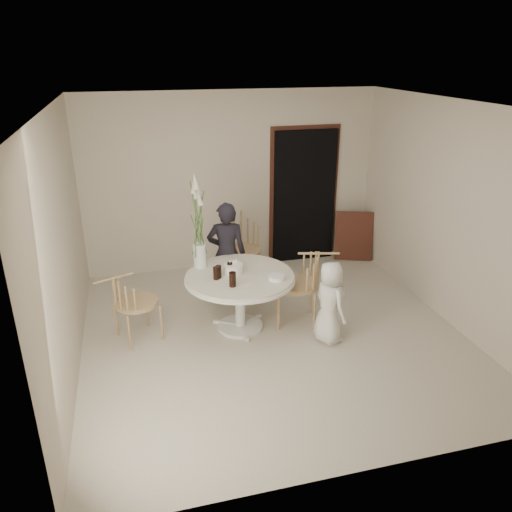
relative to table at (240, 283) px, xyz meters
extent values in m
plane|color=beige|center=(0.35, -0.25, -0.62)|extent=(4.50, 4.50, 0.00)
plane|color=silver|center=(0.35, -0.25, 2.08)|extent=(4.50, 4.50, 0.00)
plane|color=beige|center=(0.35, 2.00, 0.73)|extent=(4.50, 0.00, 4.50)
plane|color=beige|center=(0.35, -2.50, 0.73)|extent=(4.50, 0.00, 4.50)
plane|color=beige|center=(-1.90, -0.25, 0.73)|extent=(0.00, 4.50, 4.50)
plane|color=beige|center=(2.60, -0.25, 0.73)|extent=(0.00, 4.50, 4.50)
cube|color=black|center=(1.50, 1.94, 0.43)|extent=(1.00, 0.10, 2.10)
cube|color=#4E281A|center=(1.50, 1.98, 0.49)|extent=(1.12, 0.03, 2.22)
cylinder|color=white|center=(0.00, 0.00, -0.60)|extent=(0.56, 0.56, 0.04)
cylinder|color=white|center=(0.00, 0.00, -0.27)|extent=(0.12, 0.12, 0.65)
cylinder|color=white|center=(0.00, 0.00, 0.07)|extent=(1.33, 1.33, 0.03)
cylinder|color=white|center=(0.00, 0.00, 0.09)|extent=(1.30, 1.30, 0.04)
cube|color=#4E281A|center=(2.30, 1.70, -0.22)|extent=(0.63, 0.37, 0.80)
cylinder|color=tan|center=(0.01, 1.04, -0.36)|extent=(0.03, 0.03, 0.51)
cylinder|color=tan|center=(0.45, 0.93, -0.36)|extent=(0.03, 0.03, 0.51)
cylinder|color=tan|center=(0.12, 1.48, -0.36)|extent=(0.03, 0.03, 0.51)
cylinder|color=tan|center=(0.56, 1.37, -0.36)|extent=(0.03, 0.03, 0.51)
cylinder|color=tan|center=(0.29, 1.20, -0.08)|extent=(0.57, 0.57, 0.06)
cylinder|color=tan|center=(0.56, 0.26, -0.37)|extent=(0.03, 0.03, 0.49)
cylinder|color=tan|center=(0.45, -0.16, -0.37)|extent=(0.03, 0.03, 0.49)
cylinder|color=tan|center=(0.98, 0.15, -0.37)|extent=(0.03, 0.03, 0.49)
cylinder|color=tan|center=(0.87, -0.27, -0.37)|extent=(0.03, 0.03, 0.49)
cylinder|color=tan|center=(0.71, -0.01, -0.10)|extent=(0.55, 0.55, 0.05)
cylinder|color=tan|center=(-0.97, -0.03, -0.39)|extent=(0.03, 0.03, 0.45)
cylinder|color=tan|center=(-1.12, 0.35, -0.39)|extent=(0.03, 0.03, 0.45)
cylinder|color=tan|center=(-1.34, -0.17, -0.39)|extent=(0.03, 0.03, 0.45)
cylinder|color=tan|center=(-1.49, 0.20, -0.39)|extent=(0.03, 0.03, 0.45)
cylinder|color=tan|center=(-1.23, 0.09, -0.14)|extent=(0.50, 0.50, 0.05)
imported|color=black|center=(-0.01, 0.73, 0.09)|extent=(0.58, 0.44, 1.42)
imported|color=white|center=(0.94, -0.55, -0.11)|extent=(0.42, 0.55, 1.01)
cylinder|color=white|center=(-0.06, 0.07, 0.17)|extent=(0.23, 0.23, 0.11)
cylinder|color=#FFE8A1|center=(-0.06, 0.07, 0.25)|extent=(0.01, 0.01, 0.05)
cylinder|color=#FFE8A1|center=(-0.02, 0.10, 0.25)|extent=(0.01, 0.01, 0.05)
cylinder|color=#FFE8A1|center=(-0.10, 0.09, 0.25)|extent=(0.01, 0.01, 0.05)
cylinder|color=black|center=(-0.30, -0.06, 0.19)|extent=(0.08, 0.08, 0.15)
cylinder|color=black|center=(-0.15, -0.29, 0.20)|extent=(0.09, 0.09, 0.17)
cylinder|color=black|center=(-0.26, -0.02, 0.19)|extent=(0.07, 0.07, 0.15)
cylinder|color=black|center=(-0.10, 0.08, 0.18)|extent=(0.08, 0.08, 0.14)
cylinder|color=white|center=(0.38, -0.24, 0.14)|extent=(0.25, 0.25, 0.05)
cylinder|color=white|center=(-0.42, 0.35, 0.26)|extent=(0.16, 0.16, 0.30)
cylinder|color=#40662B|center=(-0.39, 0.36, 0.64)|extent=(0.01, 0.01, 0.75)
cone|color=beige|center=(-0.39, 0.36, 1.01)|extent=(0.07, 0.07, 0.19)
cylinder|color=#40662B|center=(-0.42, 0.39, 0.67)|extent=(0.01, 0.01, 0.81)
cone|color=beige|center=(-0.42, 0.39, 1.08)|extent=(0.07, 0.07, 0.19)
cylinder|color=#40662B|center=(-0.45, 0.36, 0.70)|extent=(0.01, 0.01, 0.88)
cone|color=beige|center=(-0.45, 0.36, 1.14)|extent=(0.07, 0.07, 0.19)
cylinder|color=#40662B|center=(-0.44, 0.33, 0.74)|extent=(0.01, 0.01, 0.94)
cone|color=beige|center=(-0.44, 0.33, 1.21)|extent=(0.07, 0.07, 0.19)
cylinder|color=#40662B|center=(-0.40, 0.33, 0.64)|extent=(0.01, 0.01, 0.75)
cone|color=beige|center=(-0.40, 0.33, 1.01)|extent=(0.07, 0.07, 0.19)
camera|label=1|loc=(-1.18, -5.30, 2.61)|focal=35.00mm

